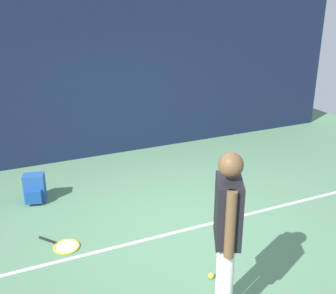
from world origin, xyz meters
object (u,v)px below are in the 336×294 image
(tennis_player, at_px, (227,229))
(backpack, at_px, (35,189))
(tennis_ball_near_player, at_px, (211,276))
(tennis_racket, at_px, (65,246))

(tennis_player, relative_size, backpack, 3.86)
(tennis_ball_near_player, bearing_deg, tennis_player, -108.51)
(tennis_player, relative_size, tennis_racket, 2.86)
(tennis_player, xyz_separation_m, backpack, (-1.34, 3.17, -0.76))
(tennis_racket, height_order, backpack, backpack)
(tennis_racket, relative_size, tennis_ball_near_player, 9.00)
(tennis_racket, distance_m, backpack, 1.40)
(tennis_player, height_order, tennis_racket, tennis_player)
(tennis_player, bearing_deg, tennis_racket, 60.72)
(tennis_racket, height_order, tennis_ball_near_player, tennis_ball_near_player)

